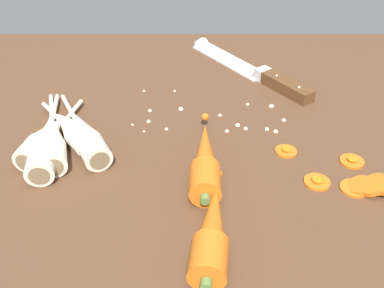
{
  "coord_description": "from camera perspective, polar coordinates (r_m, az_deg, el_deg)",
  "views": [
    {
      "loc": [
        0.12,
        -54.98,
        39.35
      ],
      "look_at": [
        0.0,
        -2.0,
        1.5
      ],
      "focal_mm": 41.18,
      "sensor_mm": 36.0,
      "label": 1
    }
  ],
  "objects": [
    {
      "name": "ground_plane",
      "position": [
        0.69,
        0.0,
        -1.4
      ],
      "size": [
        120.0,
        90.0,
        4.0
      ],
      "primitive_type": "cube",
      "color": "brown"
    },
    {
      "name": "parsnip_mid_right",
      "position": [
        0.69,
        -18.38,
        0.75
      ],
      "size": [
        6.28,
        18.99,
        4.0
      ],
      "color": "silver",
      "rests_on": "ground_plane"
    },
    {
      "name": "carrot_slice_stray_near",
      "position": [
        0.63,
        15.9,
        -4.65
      ],
      "size": [
        3.61,
        3.61,
        0.7
      ],
      "color": "orange",
      "rests_on": "ground_plane"
    },
    {
      "name": "whole_carrot_second",
      "position": [
        0.51,
        2.54,
        -11.13
      ],
      "size": [
        5.8,
        18.71,
        4.2
      ],
      "color": "orange",
      "rests_on": "ground_plane"
    },
    {
      "name": "whole_carrot",
      "position": [
        0.61,
        1.69,
        -2.06
      ],
      "size": [
        4.47,
        20.34,
        4.2
      ],
      "color": "orange",
      "rests_on": "ground_plane"
    },
    {
      "name": "parsnip_mid_left",
      "position": [
        0.7,
        -15.25,
        1.92
      ],
      "size": [
        12.28,
        14.9,
        4.0
      ],
      "color": "silver",
      "rests_on": "ground_plane"
    },
    {
      "name": "chefs_knife",
      "position": [
        0.91,
        6.6,
        10.08
      ],
      "size": [
        22.95,
        30.18,
        4.18
      ],
      "color": "silver",
      "rests_on": "ground_plane"
    },
    {
      "name": "carrot_slice_stray_far",
      "position": [
        0.67,
        12.1,
        -0.81
      ],
      "size": [
        3.26,
        3.26,
        0.7
      ],
      "color": "orange",
      "rests_on": "ground_plane"
    },
    {
      "name": "parsnip_front",
      "position": [
        0.68,
        -18.41,
        0.13
      ],
      "size": [
        6.15,
        23.58,
        4.0
      ],
      "color": "silver",
      "rests_on": "ground_plane"
    },
    {
      "name": "carrot_slice_stray_mid",
      "position": [
        0.68,
        20.03,
        -2.03
      ],
      "size": [
        3.47,
        3.47,
        0.7
      ],
      "color": "orange",
      "rests_on": "ground_plane"
    },
    {
      "name": "parsnip_back",
      "position": [
        0.68,
        -13.64,
        1.19
      ],
      "size": [
        12.08,
        20.73,
        4.0
      ],
      "color": "silver",
      "rests_on": "ground_plane"
    },
    {
      "name": "parsnip_outer",
      "position": [
        0.69,
        -17.7,
        0.71
      ],
      "size": [
        8.26,
        21.99,
        4.0
      ],
      "color": "silver",
      "rests_on": "ground_plane"
    },
    {
      "name": "carrot_slice_stack",
      "position": [
        0.63,
        22.57,
        -5.0
      ],
      "size": [
        8.94,
        4.5,
        3.15
      ],
      "color": "orange",
      "rests_on": "ground_plane"
    },
    {
      "name": "mince_crumbs",
      "position": [
        0.74,
        3.96,
        3.62
      ],
      "size": [
        25.61,
        14.13,
        0.9
      ],
      "color": "beige",
      "rests_on": "ground_plane"
    }
  ]
}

